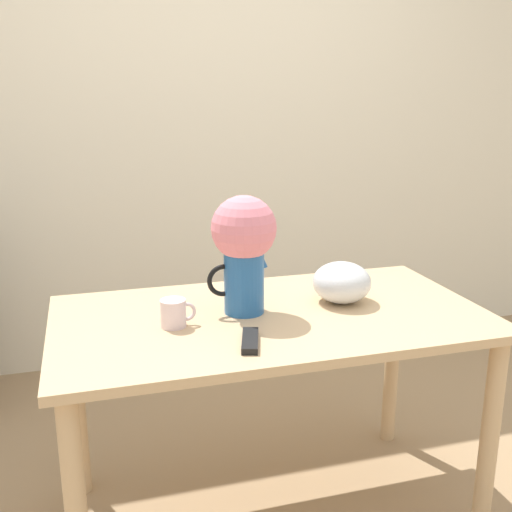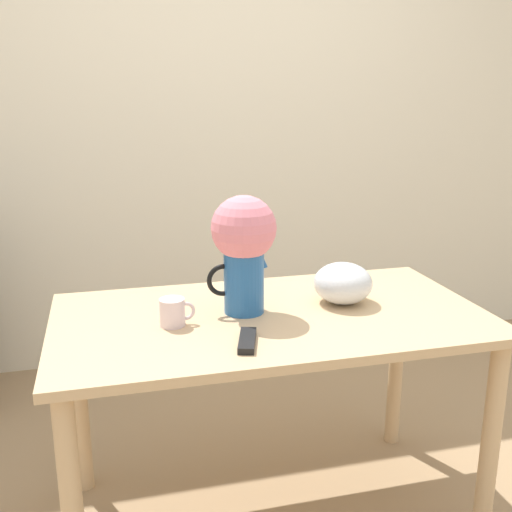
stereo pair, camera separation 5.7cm
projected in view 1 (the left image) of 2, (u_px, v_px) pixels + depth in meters
wall_back at (212, 127)px, 3.24m from camera, size 8.00×0.05×2.60m
table at (271, 344)px, 2.00m from camera, size 1.42×0.77×0.77m
flower_vase at (244, 243)px, 1.93m from camera, size 0.23×0.21×0.39m
coffee_mug at (174, 313)px, 1.86m from camera, size 0.11×0.08×0.09m
white_bowl at (342, 282)px, 2.07m from camera, size 0.20×0.20×0.14m
remote_control at (250, 341)px, 1.73m from camera, size 0.09×0.17×0.02m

